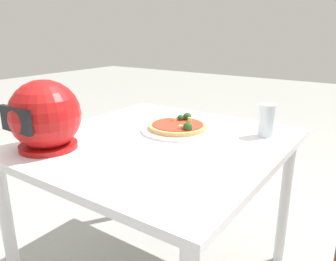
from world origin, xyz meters
The scene contains 5 objects.
dining_table centered at (0.00, 0.00, 0.63)m, with size 0.98×1.03×0.71m.
pizza_plate centered at (-0.01, -0.15, 0.71)m, with size 0.33×0.33×0.01m, color white.
pizza centered at (-0.01, -0.15, 0.73)m, with size 0.26×0.26×0.05m.
motorcycle_helmet centered at (0.28, 0.33, 0.83)m, with size 0.26×0.26×0.26m.
drinking_glass centered at (-0.35, -0.30, 0.78)m, with size 0.07×0.07×0.14m, color silver.
Camera 1 is at (-0.77, 1.04, 1.14)m, focal length 35.03 mm.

